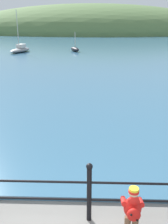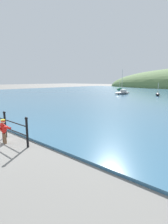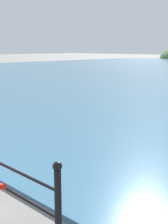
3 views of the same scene
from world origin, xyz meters
The scene contains 0 objects.
Camera 3 is at (5.27, -0.83, 2.57)m, focal length 50.00 mm.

